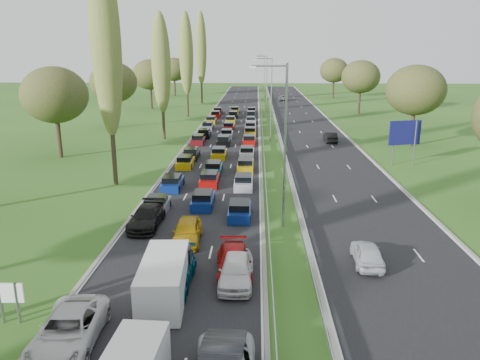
{
  "coord_description": "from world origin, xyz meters",
  "views": [
    {
      "loc": [
        2.43,
        9.75,
        12.74
      ],
      "look_at": [
        0.97,
        50.59,
        1.5
      ],
      "focal_mm": 35.0,
      "sensor_mm": 36.0,
      "label": 1
    }
  ],
  "objects_px": {
    "info_sign": "(8,297)",
    "white_van_rear": "(165,278)",
    "direction_sign": "(405,135)",
    "near_car_3": "(147,217)",
    "near_car_2": "(68,331)"
  },
  "relations": [
    {
      "from": "info_sign",
      "to": "white_van_rear",
      "type": "bearing_deg",
      "value": 20.39
    },
    {
      "from": "direction_sign",
      "to": "near_car_3",
      "type": "bearing_deg",
      "value": -140.43
    },
    {
      "from": "white_van_rear",
      "to": "info_sign",
      "type": "height_order",
      "value": "white_van_rear"
    },
    {
      "from": "near_car_3",
      "to": "white_van_rear",
      "type": "xyz_separation_m",
      "value": [
        3.4,
        -10.43,
        0.39
      ]
    },
    {
      "from": "near_car_3",
      "to": "near_car_2",
      "type": "bearing_deg",
      "value": -89.38
    },
    {
      "from": "info_sign",
      "to": "direction_sign",
      "type": "distance_m",
      "value": 44.49
    },
    {
      "from": "near_car_3",
      "to": "white_van_rear",
      "type": "bearing_deg",
      "value": -70.99
    },
    {
      "from": "near_car_2",
      "to": "white_van_rear",
      "type": "distance_m",
      "value": 5.63
    },
    {
      "from": "direction_sign",
      "to": "info_sign",
      "type": "bearing_deg",
      "value": -130.4
    },
    {
      "from": "info_sign",
      "to": "near_car_2",
      "type": "bearing_deg",
      "value": -26.64
    },
    {
      "from": "near_car_2",
      "to": "near_car_3",
      "type": "bearing_deg",
      "value": 86.68
    },
    {
      "from": "near_car_2",
      "to": "direction_sign",
      "type": "relative_size",
      "value": 1.08
    },
    {
      "from": "near_car_2",
      "to": "direction_sign",
      "type": "bearing_deg",
      "value": 51.69
    },
    {
      "from": "info_sign",
      "to": "direction_sign",
      "type": "height_order",
      "value": "direction_sign"
    },
    {
      "from": "info_sign",
      "to": "near_car_3",
      "type": "bearing_deg",
      "value": 74.4
    }
  ]
}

